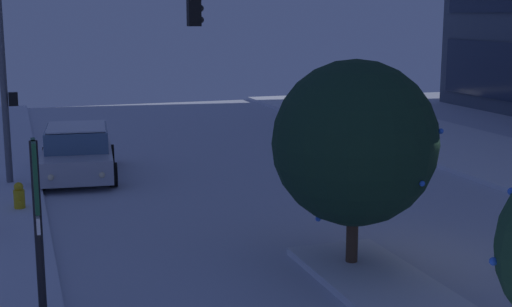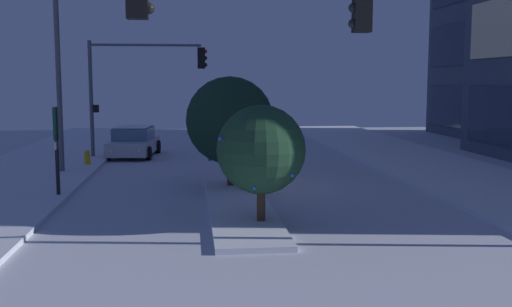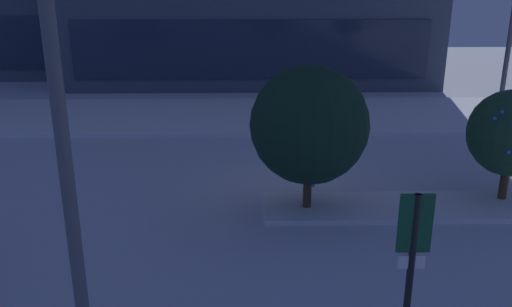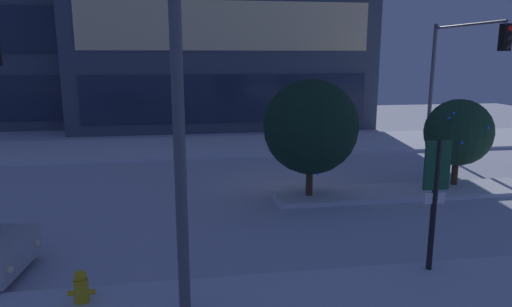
% 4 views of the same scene
% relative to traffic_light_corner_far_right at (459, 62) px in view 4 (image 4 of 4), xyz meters
% --- Properties ---
extents(ground, '(52.00, 52.00, 0.00)m').
position_rel_traffic_light_corner_far_right_xyz_m(ground, '(-8.13, -4.44, -4.26)').
color(ground, silver).
extents(curb_strip_far, '(52.00, 5.20, 0.14)m').
position_rel_traffic_light_corner_far_right_xyz_m(curb_strip_far, '(-8.13, 3.96, -4.19)').
color(curb_strip_far, silver).
rests_on(curb_strip_far, ground).
extents(median_strip, '(9.00, 1.80, 0.14)m').
position_rel_traffic_light_corner_far_right_xyz_m(median_strip, '(-4.67, -4.99, -4.19)').
color(median_strip, silver).
rests_on(median_strip, ground).
extents(office_tower_secondary, '(12.80, 10.34, 16.08)m').
position_rel_traffic_light_corner_far_right_xyz_m(office_tower_secondary, '(-23.54, 15.91, 3.78)').
color(office_tower_secondary, '#424C5B').
rests_on(office_tower_secondary, ground).
extents(traffic_light_corner_far_right, '(0.32, 5.35, 6.02)m').
position_rel_traffic_light_corner_far_right_xyz_m(traffic_light_corner_far_right, '(0.00, 0.00, 0.00)').
color(traffic_light_corner_far_right, '#565960').
rests_on(traffic_light_corner_far_right, ground).
extents(street_lamp_arched, '(0.56, 3.13, 7.52)m').
position_rel_traffic_light_corner_far_right_xyz_m(street_lamp_arched, '(-12.09, -10.63, 0.67)').
color(street_lamp_arched, '#565960').
rests_on(street_lamp_arched, ground).
extents(fire_hydrant, '(0.48, 0.26, 0.76)m').
position_rel_traffic_light_corner_far_right_xyz_m(fire_hydrant, '(-13.93, -10.82, -3.90)').
color(fire_hydrant, gold).
rests_on(fire_hydrant, ground).
extents(parking_info_sign, '(0.55, 0.12, 2.90)m').
position_rel_traffic_light_corner_far_right_xyz_m(parking_info_sign, '(-6.95, -10.57, -2.40)').
color(parking_info_sign, black).
rests_on(parking_info_sign, ground).
extents(decorated_tree_median, '(2.28, 2.28, 3.12)m').
position_rel_traffic_light_corner_far_right_xyz_m(decorated_tree_median, '(-2.70, -4.60, -2.28)').
color(decorated_tree_median, '#473323').
rests_on(decorated_tree_median, ground).
extents(decorated_tree_left_of_median, '(3.00, 3.00, 3.87)m').
position_rel_traffic_light_corner_far_right_xyz_m(decorated_tree_left_of_median, '(-8.05, -5.04, -1.89)').
color(decorated_tree_left_of_median, '#473323').
rests_on(decorated_tree_left_of_median, ground).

